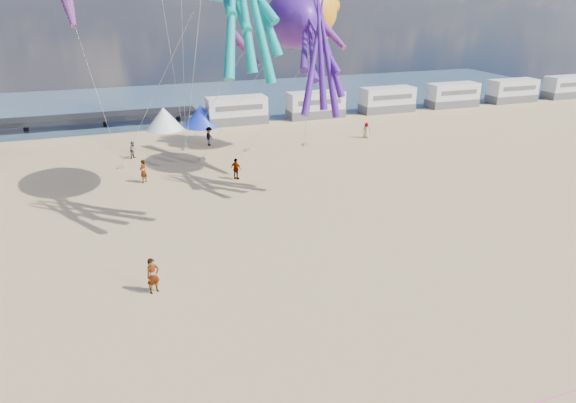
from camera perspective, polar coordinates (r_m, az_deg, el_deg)
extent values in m
plane|color=tan|center=(21.80, 5.10, -16.27)|extent=(120.00, 120.00, 0.00)
plane|color=#365168|center=(72.12, -13.34, 10.67)|extent=(120.00, 120.00, 0.00)
cube|color=silver|center=(58.30, -5.72, 10.04)|extent=(6.60, 2.50, 3.00)
cube|color=silver|center=(61.19, 3.09, 10.68)|extent=(6.60, 2.50, 3.00)
cube|color=silver|center=(65.34, 10.97, 11.05)|extent=(6.60, 2.50, 3.00)
cube|color=silver|center=(70.54, 17.82, 11.20)|extent=(6.60, 2.50, 3.00)
cube|color=silver|center=(76.56, 23.66, 11.21)|extent=(6.60, 2.50, 3.00)
cube|color=silver|center=(83.24, 28.60, 11.12)|extent=(6.60, 2.50, 3.00)
cone|color=white|center=(57.06, -13.62, 8.97)|extent=(4.00, 4.00, 2.40)
cone|color=#1933CC|center=(57.58, -9.62, 9.39)|extent=(4.00, 4.00, 2.40)
imported|color=tan|center=(25.77, -14.77, -7.98)|extent=(0.78, 0.66, 1.82)
imported|color=#7F6659|center=(47.43, -16.80, 5.50)|extent=(0.85, 0.88, 1.52)
imported|color=#7F6659|center=(49.94, -8.75, 7.16)|extent=(1.02, 1.10, 1.80)
imported|color=#7F6659|center=(40.29, -5.78, 3.63)|extent=(1.19, 1.25, 1.70)
imported|color=#7F6659|center=(40.88, -15.80, 3.25)|extent=(1.56, 1.58, 1.82)
imported|color=#7F6659|center=(52.73, 8.69, 7.82)|extent=(0.68, 0.58, 1.56)
cube|color=gray|center=(45.10, -18.05, 3.66)|extent=(0.50, 0.35, 0.22)
cube|color=gray|center=(45.64, -9.52, 4.67)|extent=(0.50, 0.35, 0.22)
cube|color=gray|center=(49.50, 1.92, 6.33)|extent=(0.50, 0.35, 0.22)
cube|color=gray|center=(47.90, -4.50, 5.73)|extent=(0.50, 0.35, 0.22)
cube|color=gray|center=(49.05, -11.29, 5.76)|extent=(0.50, 0.35, 0.22)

